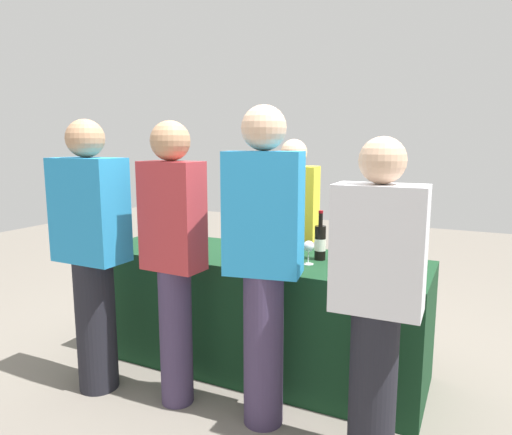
{
  "coord_description": "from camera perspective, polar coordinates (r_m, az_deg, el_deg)",
  "views": [
    {
      "loc": [
        1.3,
        -2.66,
        1.51
      ],
      "look_at": [
        0.0,
        0.0,
        1.03
      ],
      "focal_mm": 32.3,
      "sensor_mm": 36.0,
      "label": 1
    }
  ],
  "objects": [
    {
      "name": "wine_glass_1",
      "position": [
        3.03,
        -2.73,
        -2.75
      ],
      "size": [
        0.07,
        0.07,
        0.14
      ],
      "color": "silver",
      "rests_on": "tasting_table"
    },
    {
      "name": "wine_bottle_2",
      "position": [
        2.93,
        7.95,
        -3.04
      ],
      "size": [
        0.07,
        0.07,
        0.31
      ],
      "color": "black",
      "rests_on": "tasting_table"
    },
    {
      "name": "server_pouring",
      "position": [
        3.64,
        4.57,
        -1.53
      ],
      "size": [
        0.39,
        0.23,
        1.54
      ],
      "rotation": [
        0.0,
        0.0,
        3.22
      ],
      "color": "brown",
      "rests_on": "ground_plane"
    },
    {
      "name": "wine_glass_2",
      "position": [
        2.89,
        -0.3,
        -3.62
      ],
      "size": [
        0.07,
        0.07,
        0.13
      ],
      "color": "silver",
      "rests_on": "tasting_table"
    },
    {
      "name": "tasting_table",
      "position": [
        3.17,
        0.0,
        -11.5
      ],
      "size": [
        2.21,
        0.71,
        0.78
      ],
      "primitive_type": "cube",
      "color": "#14381E",
      "rests_on": "ground_plane"
    },
    {
      "name": "ground_plane",
      "position": [
        3.33,
        0.0,
        -17.79
      ],
      "size": [
        12.0,
        12.0,
        0.0
      ],
      "primitive_type": "plane",
      "color": "slate"
    },
    {
      "name": "wine_bottle_1",
      "position": [
        3.07,
        4.55,
        -2.49
      ],
      "size": [
        0.07,
        0.07,
        0.3
      ],
      "color": "black",
      "rests_on": "tasting_table"
    },
    {
      "name": "wine_bottle_3",
      "position": [
        2.96,
        12.2,
        -3.13
      ],
      "size": [
        0.08,
        0.08,
        0.31
      ],
      "color": "black",
      "rests_on": "tasting_table"
    },
    {
      "name": "wine_glass_0",
      "position": [
        3.16,
        -9.91,
        -2.5
      ],
      "size": [
        0.07,
        0.07,
        0.14
      ],
      "color": "silver",
      "rests_on": "tasting_table"
    },
    {
      "name": "wine_glass_4",
      "position": [
        2.81,
        6.52,
        -3.68
      ],
      "size": [
        0.07,
        0.07,
        0.15
      ],
      "color": "silver",
      "rests_on": "tasting_table"
    },
    {
      "name": "wine_bottle_0",
      "position": [
        3.46,
        -8.43,
        -1.11
      ],
      "size": [
        0.08,
        0.08,
        0.33
      ],
      "color": "black",
      "rests_on": "tasting_table"
    },
    {
      "name": "wine_bottle_4",
      "position": [
        2.84,
        16.64,
        -3.73
      ],
      "size": [
        0.08,
        0.08,
        0.32
      ],
      "color": "black",
      "rests_on": "tasting_table"
    },
    {
      "name": "guest_1",
      "position": [
        2.63,
        -10.18,
        -4.22
      ],
      "size": [
        0.35,
        0.22,
        1.63
      ],
      "rotation": [
        0.0,
        0.0,
        -0.04
      ],
      "color": "#3F3351",
      "rests_on": "ground_plane"
    },
    {
      "name": "guest_0",
      "position": [
        2.92,
        -19.68,
        -3.73
      ],
      "size": [
        0.44,
        0.24,
        1.65
      ],
      "rotation": [
        0.0,
        0.0,
        -0.02
      ],
      "color": "black",
      "rests_on": "ground_plane"
    },
    {
      "name": "guest_3",
      "position": [
        2.17,
        14.72,
        -9.43
      ],
      "size": [
        0.4,
        0.23,
        1.54
      ],
      "rotation": [
        0.0,
        0.0,
        0.02
      ],
      "color": "black",
      "rests_on": "ground_plane"
    },
    {
      "name": "wine_glass_3",
      "position": [
        2.82,
        2.55,
        -3.61
      ],
      "size": [
        0.07,
        0.07,
        0.15
      ],
      "color": "silver",
      "rests_on": "tasting_table"
    },
    {
      "name": "guest_2",
      "position": [
        2.39,
        0.95,
        -4.87
      ],
      "size": [
        0.42,
        0.28,
        1.7
      ],
      "rotation": [
        0.0,
        0.0,
        0.19
      ],
      "color": "#3F3351",
      "rests_on": "ground_plane"
    }
  ]
}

